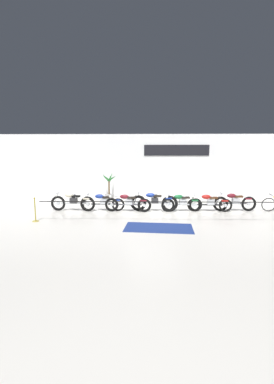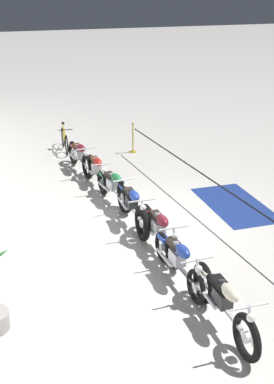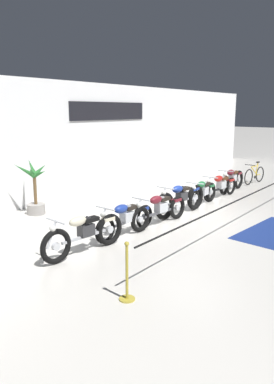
# 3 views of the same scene
# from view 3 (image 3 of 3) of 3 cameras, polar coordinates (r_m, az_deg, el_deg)

# --- Properties ---
(ground_plane) EXTENTS (120.00, 120.00, 0.00)m
(ground_plane) POSITION_cam_3_polar(r_m,az_deg,el_deg) (11.53, 9.09, -3.83)
(ground_plane) COLOR silver
(back_wall) EXTENTS (28.00, 0.29, 4.20)m
(back_wall) POSITION_cam_3_polar(r_m,az_deg,el_deg) (14.29, -9.04, 7.90)
(back_wall) COLOR white
(back_wall) RESTS_ON ground
(motorcycle_cream_0) EXTENTS (2.32, 0.62, 0.96)m
(motorcycle_cream_0) POSITION_cam_3_polar(r_m,az_deg,el_deg) (8.54, -8.06, -6.27)
(motorcycle_cream_0) COLOR black
(motorcycle_cream_0) RESTS_ON ground
(motorcycle_blue_1) EXTENTS (2.20, 0.62, 0.91)m
(motorcycle_blue_1) POSITION_cam_3_polar(r_m,az_deg,el_deg) (9.66, -1.77, -4.03)
(motorcycle_blue_1) COLOR black
(motorcycle_blue_1) RESTS_ON ground
(motorcycle_maroon_2) EXTENTS (2.36, 0.62, 0.92)m
(motorcycle_maroon_2) POSITION_cam_3_polar(r_m,az_deg,el_deg) (10.54, 3.45, -2.68)
(motorcycle_maroon_2) COLOR black
(motorcycle_maroon_2) RESTS_ON ground
(motorcycle_blue_3) EXTENTS (2.42, 0.62, 0.99)m
(motorcycle_blue_3) POSITION_cam_3_polar(r_m,az_deg,el_deg) (11.67, 6.65, -1.09)
(motorcycle_blue_3) COLOR black
(motorcycle_blue_3) RESTS_ON ground
(motorcycle_green_4) EXTENTS (2.09, 0.62, 0.92)m
(motorcycle_green_4) POSITION_cam_3_polar(r_m,az_deg,el_deg) (12.86, 10.01, -0.09)
(motorcycle_green_4) COLOR black
(motorcycle_green_4) RESTS_ON ground
(motorcycle_red_5) EXTENTS (2.23, 0.62, 0.91)m
(motorcycle_red_5) POSITION_cam_3_polar(r_m,az_deg,el_deg) (14.10, 12.59, 0.93)
(motorcycle_red_5) COLOR black
(motorcycle_red_5) RESTS_ON ground
(motorcycle_maroon_6) EXTENTS (2.20, 0.62, 0.96)m
(motorcycle_maroon_6) POSITION_cam_3_polar(r_m,az_deg,el_deg) (15.32, 14.25, 1.81)
(motorcycle_maroon_6) COLOR black
(motorcycle_maroon_6) RESTS_ON ground
(bicycle) EXTENTS (1.71, 0.48, 0.95)m
(bicycle) POSITION_cam_3_polar(r_m,az_deg,el_deg) (17.34, 17.46, 2.49)
(bicycle) COLOR black
(bicycle) RESTS_ON ground
(potted_palm_left_of_row) EXTENTS (1.05, 0.96, 1.73)m
(potted_palm_left_of_row) POSITION_cam_3_polar(r_m,az_deg,el_deg) (12.02, -15.30, -0.09)
(potted_palm_left_of_row) COLOR gray
(potted_palm_left_of_row) RESTS_ON ground
(stanchion_far_left) EXTENTS (10.35, 0.28, 1.05)m
(stanchion_far_left) POSITION_cam_3_polar(r_m,az_deg,el_deg) (9.46, 13.18, -2.96)
(stanchion_far_left) COLOR gold
(stanchion_far_left) RESTS_ON ground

